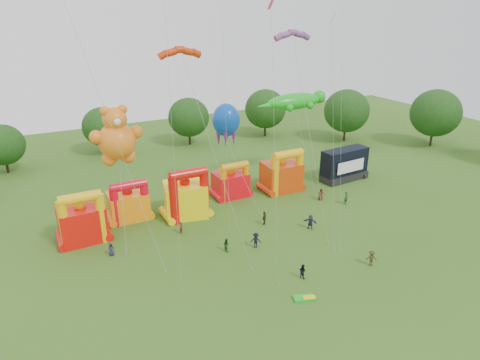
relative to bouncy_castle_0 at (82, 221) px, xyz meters
name	(u,v)px	position (x,y,z in m)	size (l,w,h in m)	color
ground	(335,323)	(17.51, -25.73, -2.56)	(160.00, 160.00, 0.00)	#345A19
tree_ring	(326,264)	(16.30, -25.11, 3.70)	(125.72, 127.84, 12.07)	#352314
bouncy_castle_0	(82,221)	(0.00, 0.00, 0.00)	(5.43, 4.41, 6.75)	red
bouncy_castle_1	(129,204)	(6.29, 3.21, -0.35)	(5.09, 4.11, 5.80)	orange
bouncy_castle_2	(186,197)	(13.36, 0.45, 0.16)	(6.26, 5.42, 7.19)	yellow
bouncy_castle_3	(231,183)	(21.63, 3.55, -0.39)	(4.75, 3.82, 5.66)	red
bouncy_castle_4	(282,174)	(29.61, 2.04, 0.01)	(5.81, 4.80, 6.80)	red
stage_trailer	(344,165)	(41.01, 1.14, -0.05)	(8.31, 3.60, 5.21)	black
teddy_bear_kite	(119,168)	(4.90, -0.69, 6.25)	(6.22, 8.38, 16.00)	orange
gecko_kite	(299,121)	(33.47, 3.91, 7.54)	(12.43, 9.67, 14.23)	#18AD1A
octopus_kite	(230,137)	(22.28, 5.02, 6.24)	(4.06, 12.10, 13.50)	#0B43AC
parafoil_kites	(171,148)	(8.74, -8.78, 10.36)	(28.04, 12.27, 28.78)	red
diamond_kites	(265,118)	(18.54, -10.84, 12.80)	(21.74, 19.54, 36.88)	red
folded_kite_bundle	(304,298)	(17.03, -21.65, -2.42)	(2.22, 1.59, 0.31)	green
spectator_0	(111,249)	(2.15, -4.98, -1.77)	(0.77, 0.50, 1.57)	#222238
spectator_1	(181,228)	(10.97, -3.86, -1.73)	(0.60, 0.39, 1.64)	maroon
spectator_2	(226,245)	(14.17, -10.18, -1.75)	(0.78, 0.61, 1.60)	#1A421E
spectator_3	(256,240)	(17.58, -11.05, -1.60)	(1.24, 0.71, 1.92)	black
spectator_4	(264,218)	(21.41, -6.54, -1.62)	(1.10, 0.46, 1.87)	#402F19
spectator_5	(310,222)	(26.01, -10.24, -1.59)	(1.78, 0.57, 1.92)	#2A2B47
spectator_6	(321,194)	(32.63, -3.75, -1.64)	(0.89, 0.58, 1.83)	#502016
spectator_7	(346,198)	(34.94, -6.60, -1.58)	(0.71, 0.47, 1.95)	#1D4923
spectator_8	(302,271)	(18.91, -18.60, -1.76)	(0.77, 0.60, 1.59)	black
spectator_9	(371,258)	(26.91, -20.16, -1.65)	(1.17, 0.67, 1.81)	#3B2F17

